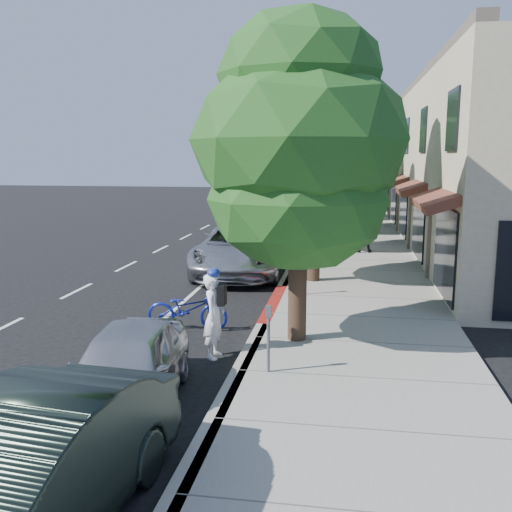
% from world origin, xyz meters
% --- Properties ---
extents(ground, '(120.00, 120.00, 0.00)m').
position_xyz_m(ground, '(0.00, 0.00, 0.00)').
color(ground, black).
rests_on(ground, ground).
extents(sidewalk, '(4.60, 56.00, 0.15)m').
position_xyz_m(sidewalk, '(2.30, 8.00, 0.07)').
color(sidewalk, gray).
rests_on(sidewalk, ground).
extents(curb, '(0.30, 56.00, 0.15)m').
position_xyz_m(curb, '(0.00, 8.00, 0.07)').
color(curb, '#9E998E').
rests_on(curb, ground).
extents(curb_red_segment, '(0.32, 4.00, 0.15)m').
position_xyz_m(curb_red_segment, '(0.00, 1.00, 0.07)').
color(curb_red_segment, maroon).
rests_on(curb_red_segment, ground).
extents(storefront_building, '(10.00, 36.00, 7.00)m').
position_xyz_m(storefront_building, '(9.60, 18.00, 3.50)').
color(storefront_building, beige).
rests_on(storefront_building, ground).
extents(street_tree_0, '(4.51, 4.51, 7.03)m').
position_xyz_m(street_tree_0, '(0.90, -2.00, 4.29)').
color(street_tree_0, black).
rests_on(street_tree_0, ground).
extents(street_tree_1, '(4.80, 4.80, 7.93)m').
position_xyz_m(street_tree_1, '(0.90, 4.00, 4.91)').
color(street_tree_1, black).
rests_on(street_tree_1, ground).
extents(street_tree_2, '(3.94, 3.94, 6.60)m').
position_xyz_m(street_tree_2, '(0.90, 10.00, 4.09)').
color(street_tree_2, black).
rests_on(street_tree_2, ground).
extents(street_tree_3, '(5.51, 5.51, 7.51)m').
position_xyz_m(street_tree_3, '(0.90, 16.00, 4.43)').
color(street_tree_3, black).
rests_on(street_tree_3, ground).
extents(street_tree_4, '(4.25, 4.25, 7.74)m').
position_xyz_m(street_tree_4, '(0.90, 22.00, 4.89)').
color(street_tree_4, black).
rests_on(street_tree_4, ground).
extents(street_tree_5, '(4.58, 4.58, 7.87)m').
position_xyz_m(street_tree_5, '(0.90, 28.00, 4.91)').
color(street_tree_5, black).
rests_on(street_tree_5, ground).
extents(cyclist, '(0.45, 0.66, 1.75)m').
position_xyz_m(cyclist, '(-0.70, -3.00, 0.87)').
color(cyclist, white).
rests_on(cyclist, ground).
extents(bicycle, '(1.95, 0.76, 1.01)m').
position_xyz_m(bicycle, '(-1.76, -1.27, 0.51)').
color(bicycle, navy).
rests_on(bicycle, ground).
extents(silver_suv, '(3.28, 6.45, 1.75)m').
position_xyz_m(silver_suv, '(-1.76, 5.50, 0.87)').
color(silver_suv, '#B2B2B7').
rests_on(silver_suv, ground).
extents(dark_sedan, '(1.61, 4.27, 1.39)m').
position_xyz_m(dark_sedan, '(-0.68, 9.00, 0.70)').
color(dark_sedan, '#222528').
rests_on(dark_sedan, ground).
extents(white_pickup, '(2.06, 4.97, 1.44)m').
position_xyz_m(white_pickup, '(-1.80, 20.74, 0.72)').
color(white_pickup, silver).
rests_on(white_pickup, ground).
extents(dark_suv_far, '(1.99, 4.84, 1.64)m').
position_xyz_m(dark_suv_far, '(-1.75, 22.62, 0.82)').
color(dark_suv_far, black).
rests_on(dark_suv_far, ground).
extents(near_car_a, '(2.00, 4.12, 1.35)m').
position_xyz_m(near_car_a, '(-1.58, -5.50, 0.68)').
color(near_car_a, '#B6B7BB').
rests_on(near_car_a, ground).
extents(near_car_b, '(2.10, 4.93, 1.58)m').
position_xyz_m(near_car_b, '(-1.36, -9.00, 0.79)').
color(near_car_b, black).
rests_on(near_car_b, ground).
extents(pedestrian, '(1.02, 0.84, 1.94)m').
position_xyz_m(pedestrian, '(2.51, 9.77, 1.12)').
color(pedestrian, black).
rests_on(pedestrian, sidewalk).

